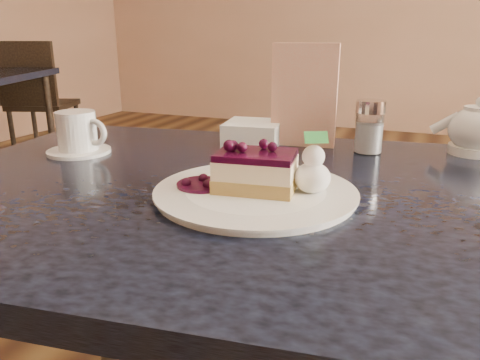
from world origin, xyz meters
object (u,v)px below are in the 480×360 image
at_px(dessert_plate, 255,193).
at_px(coffee_set, 78,135).
at_px(cheesecake_slice, 256,171).
at_px(main_table, 261,230).

bearing_deg(dessert_plate, coffee_set, 165.13).
bearing_deg(cheesecake_slice, main_table, 90.00).
distance_m(main_table, coffee_set, 0.49).
distance_m(main_table, cheesecake_slice, 0.14).
distance_m(main_table, dessert_plate, 0.11).
bearing_deg(coffee_set, dessert_plate, -14.87).
height_order(dessert_plate, coffee_set, coffee_set).
bearing_deg(main_table, cheesecake_slice, -90.00).
bearing_deg(cheesecake_slice, dessert_plate, 127.60).
relative_size(main_table, coffee_set, 9.34).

